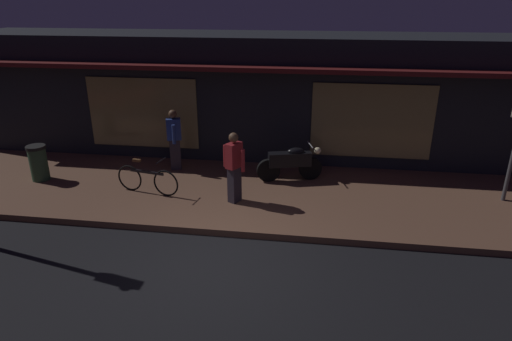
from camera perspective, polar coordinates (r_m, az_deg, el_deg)
ground_plane at (r=8.41m, az=-5.45°, el=-11.93°), size 60.00×60.00×0.00m
sidewalk_slab at (r=10.95m, az=-1.86°, el=-2.98°), size 18.00×4.00×0.15m
storefront_building at (r=13.59m, az=0.54°, el=9.65°), size 18.00×3.30×3.60m
motorcycle at (r=11.39m, az=4.53°, el=1.09°), size 1.67×0.69×0.97m
bicycle_parked at (r=10.96m, az=-13.84°, el=-1.13°), size 1.64×0.47×0.91m
person_photographer at (r=12.19m, az=-10.49°, el=4.09°), size 0.43×0.61×1.67m
person_bystander at (r=10.04m, az=-2.84°, el=0.56°), size 0.58×0.44×1.67m
trash_bin at (r=12.70m, az=-26.26°, el=0.92°), size 0.48×0.48×0.93m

